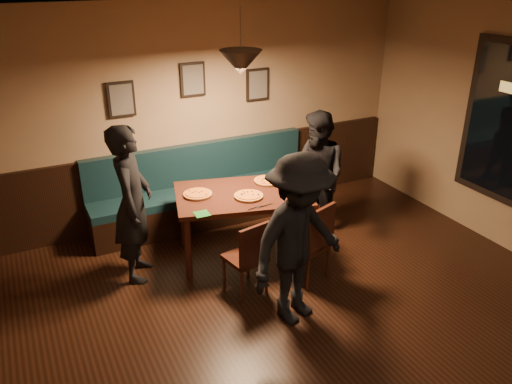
# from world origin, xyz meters

# --- Properties ---
(floor) EXTENTS (7.00, 7.00, 0.00)m
(floor) POSITION_xyz_m (0.00, 0.00, 0.00)
(floor) COLOR black
(floor) RESTS_ON ground
(ceiling) EXTENTS (7.00, 7.00, 0.00)m
(ceiling) POSITION_xyz_m (0.00, 0.00, 2.80)
(ceiling) COLOR silver
(ceiling) RESTS_ON ground
(wall_back) EXTENTS (6.00, 0.00, 6.00)m
(wall_back) POSITION_xyz_m (0.00, 3.50, 1.40)
(wall_back) COLOR #8C704F
(wall_back) RESTS_ON ground
(wainscot) EXTENTS (5.88, 0.06, 1.00)m
(wainscot) POSITION_xyz_m (0.00, 3.47, 0.50)
(wainscot) COLOR black
(wainscot) RESTS_ON ground
(booth_bench) EXTENTS (3.00, 0.60, 1.00)m
(booth_bench) POSITION_xyz_m (0.00, 3.20, 0.50)
(booth_bench) COLOR #0F232D
(booth_bench) RESTS_ON ground
(picture_left) EXTENTS (0.32, 0.04, 0.42)m
(picture_left) POSITION_xyz_m (-0.90, 3.47, 1.70)
(picture_left) COLOR black
(picture_left) RESTS_ON wall_back
(picture_center) EXTENTS (0.32, 0.04, 0.42)m
(picture_center) POSITION_xyz_m (0.00, 3.47, 1.85)
(picture_center) COLOR black
(picture_center) RESTS_ON wall_back
(picture_right) EXTENTS (0.32, 0.04, 0.42)m
(picture_right) POSITION_xyz_m (0.90, 3.47, 1.70)
(picture_right) COLOR black
(picture_right) RESTS_ON wall_back
(pendant_lamp) EXTENTS (0.44, 0.44, 0.25)m
(pendant_lamp) POSITION_xyz_m (0.08, 2.21, 2.25)
(pendant_lamp) COLOR black
(pendant_lamp) RESTS_ON ceiling
(dining_table) EXTENTS (1.69, 1.31, 0.80)m
(dining_table) POSITION_xyz_m (0.08, 2.21, 0.40)
(dining_table) COLOR black
(dining_table) RESTS_ON floor
(chair_near_left) EXTENTS (0.44, 0.44, 0.84)m
(chair_near_left) POSITION_xyz_m (-0.21, 1.53, 0.42)
(chair_near_left) COLOR black
(chair_near_left) RESTS_ON floor
(chair_near_right) EXTENTS (0.52, 0.52, 0.91)m
(chair_near_right) POSITION_xyz_m (0.48, 1.46, 0.46)
(chair_near_right) COLOR black
(chair_near_right) RESTS_ON floor
(diner_left) EXTENTS (0.63, 0.74, 1.73)m
(diner_left) POSITION_xyz_m (-1.13, 2.34, 0.86)
(diner_left) COLOR black
(diner_left) RESTS_ON floor
(diner_right) EXTENTS (0.63, 0.79, 1.57)m
(diner_right) POSITION_xyz_m (1.16, 2.32, 0.79)
(diner_right) COLOR black
(diner_right) RESTS_ON floor
(diner_front) EXTENTS (1.23, 0.91, 1.69)m
(diner_front) POSITION_xyz_m (0.05, 0.93, 0.85)
(diner_front) COLOR black
(diner_front) RESTS_ON floor
(pizza_a) EXTENTS (0.38, 0.38, 0.04)m
(pizza_a) POSITION_xyz_m (-0.40, 2.37, 0.82)
(pizza_a) COLOR orange
(pizza_a) RESTS_ON dining_table
(pizza_b) EXTENTS (0.35, 0.35, 0.04)m
(pizza_b) POSITION_xyz_m (0.09, 2.08, 0.82)
(pizza_b) COLOR orange
(pizza_b) RESTS_ON dining_table
(pizza_c) EXTENTS (0.39, 0.39, 0.04)m
(pizza_c) POSITION_xyz_m (0.48, 2.37, 0.82)
(pizza_c) COLOR orange
(pizza_c) RESTS_ON dining_table
(soda_glass) EXTENTS (0.07, 0.07, 0.14)m
(soda_glass) POSITION_xyz_m (0.73, 1.89, 0.87)
(soda_glass) COLOR black
(soda_glass) RESTS_ON dining_table
(tabasco_bottle) EXTENTS (0.03, 0.03, 0.12)m
(tabasco_bottle) POSITION_xyz_m (0.62, 2.20, 0.86)
(tabasco_bottle) COLOR #A10705
(tabasco_bottle) RESTS_ON dining_table
(napkin_a) EXTENTS (0.15, 0.15, 0.01)m
(napkin_a) POSITION_xyz_m (-0.44, 2.42, 0.80)
(napkin_a) COLOR #1B6727
(napkin_a) RESTS_ON dining_table
(napkin_b) EXTENTS (0.16, 0.16, 0.01)m
(napkin_b) POSITION_xyz_m (-0.52, 1.92, 0.80)
(napkin_b) COLOR #1B6722
(napkin_b) RESTS_ON dining_table
(cutlery_set) EXTENTS (0.19, 0.05, 0.00)m
(cutlery_set) POSITION_xyz_m (0.09, 1.80, 0.80)
(cutlery_set) COLOR #B5B4B9
(cutlery_set) RESTS_ON dining_table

